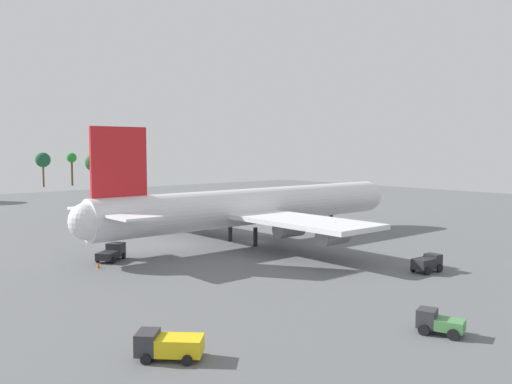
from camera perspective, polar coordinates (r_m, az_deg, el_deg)
ground_plane at (r=92.76m, az=0.00°, el=-5.22°), size 259.35×259.35×0.00m
cargo_airplane at (r=91.73m, az=-0.15°, el=-1.56°), size 64.84×51.54×18.82m
baggage_tug at (r=50.14m, az=18.56°, el=-12.81°), size 3.23×4.21×2.05m
fuel_truck at (r=80.10m, az=-14.87°, el=-6.14°), size 5.31×4.80×2.29m
maintenance_van at (r=43.01m, az=-9.21°, el=-15.53°), size 5.12×5.06×2.07m
cargo_loader at (r=73.55m, az=17.52°, el=-7.11°), size 4.23×2.57×2.19m
safety_cone_nose at (r=115.66m, az=10.00°, el=-3.13°), size 0.57×0.57×0.81m
safety_cone_tail at (r=75.63m, az=-16.23°, el=-7.37°), size 0.53×0.53×0.76m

